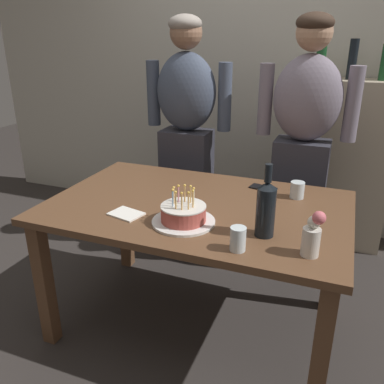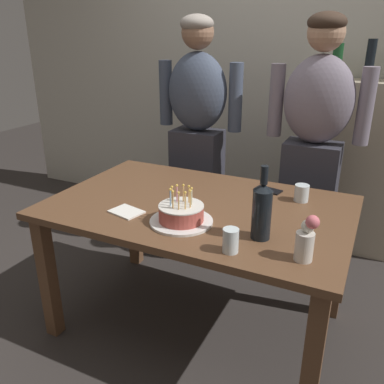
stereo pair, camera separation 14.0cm
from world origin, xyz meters
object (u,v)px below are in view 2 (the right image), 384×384
object	(u,v)px
napkin_stack	(126,212)
person_man_bearded	(197,137)
birthday_cake	(181,215)
water_glass_far	(231,240)
cell_phone	(268,190)
person_woman_cardigan	(313,150)
flower_vase	(307,238)
wine_bottle	(262,210)
water_glass_near	(302,193)

from	to	relation	value
napkin_stack	person_man_bearded	xyz separation A→B (m)	(-0.10, 1.03, 0.13)
birthday_cake	napkin_stack	bearing A→B (deg)	-176.65
birthday_cake	water_glass_far	distance (m)	0.33
birthday_cake	napkin_stack	xyz separation A→B (m)	(-0.29, -0.02, -0.04)
cell_phone	napkin_stack	size ratio (longest dim) A/B	0.95
napkin_stack	person_woman_cardigan	world-z (taller)	person_woman_cardigan
cell_phone	napkin_stack	distance (m)	0.79
flower_vase	person_woman_cardigan	distance (m)	1.12
water_glass_far	wine_bottle	size ratio (longest dim) A/B	0.31
birthday_cake	napkin_stack	size ratio (longest dim) A/B	1.91
water_glass_far	cell_phone	size ratio (longest dim) A/B	0.69
water_glass_near	cell_phone	bearing A→B (deg)	160.67
water_glass_near	cell_phone	distance (m)	0.21
water_glass_far	person_man_bearded	distance (m)	1.36
cell_phone	person_man_bearded	distance (m)	0.80
napkin_stack	person_man_bearded	world-z (taller)	person_man_bearded
water_glass_far	napkin_stack	size ratio (longest dim) A/B	0.66
birthday_cake	cell_phone	bearing A→B (deg)	66.07
cell_phone	flower_vase	world-z (taller)	flower_vase
cell_phone	flower_vase	distance (m)	0.73
water_glass_near	napkin_stack	distance (m)	0.89
water_glass_near	cell_phone	size ratio (longest dim) A/B	0.61
flower_vase	cell_phone	bearing A→B (deg)	116.49
birthday_cake	person_woman_cardigan	world-z (taller)	person_woman_cardigan
cell_phone	napkin_stack	xyz separation A→B (m)	(-0.54, -0.58, 0.00)
water_glass_far	cell_phone	distance (m)	0.71
birthday_cake	flower_vase	bearing A→B (deg)	-8.35
water_glass_far	flower_vase	size ratio (longest dim) A/B	0.53
water_glass_far	cell_phone	world-z (taller)	water_glass_far
water_glass_near	person_man_bearded	bearing A→B (deg)	147.97
wine_bottle	flower_vase	bearing A→B (deg)	-25.72
birthday_cake	water_glass_near	size ratio (longest dim) A/B	3.33
person_woman_cardigan	flower_vase	bearing A→B (deg)	99.08
birthday_cake	person_woman_cardigan	distance (m)	1.10
birthday_cake	water_glass_far	world-z (taller)	birthday_cake
birthday_cake	person_woman_cardigan	bearing A→B (deg)	68.75
cell_phone	water_glass_far	bearing A→B (deg)	-74.18
water_glass_far	birthday_cake	bearing A→B (deg)	153.07
wine_bottle	person_man_bearded	xyz separation A→B (m)	(-0.76, 1.00, 0.01)
water_glass_near	water_glass_far	bearing A→B (deg)	-102.77
wine_bottle	person_man_bearded	bearing A→B (deg)	127.19
flower_vase	napkin_stack	bearing A→B (deg)	175.56
water_glass_far	cell_phone	bearing A→B (deg)	93.65
water_glass_near	wine_bottle	size ratio (longest dim) A/B	0.27
cell_phone	person_man_bearded	world-z (taller)	person_man_bearded
birthday_cake	flower_vase	xyz separation A→B (m)	(0.57, -0.08, 0.05)
flower_vase	person_man_bearded	distance (m)	1.46
cell_phone	person_woman_cardigan	bearing A→B (deg)	84.38
flower_vase	birthday_cake	bearing A→B (deg)	171.65
flower_vase	person_woman_cardigan	bearing A→B (deg)	99.08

